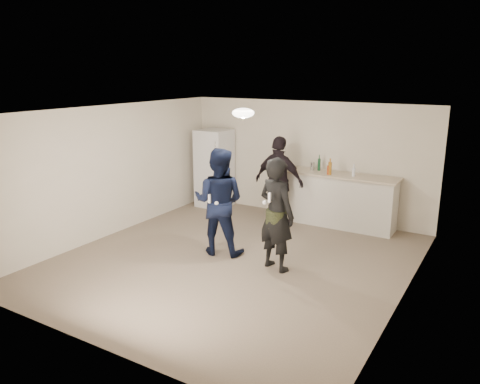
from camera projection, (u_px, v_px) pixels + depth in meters
The scene contains 21 objects.
floor at pixel (234, 260), 7.93m from camera, with size 6.00×6.00×0.00m, color #6B5B4C.
ceiling at pixel (233, 111), 7.29m from camera, with size 6.00×6.00×0.00m, color silver.
wall_back at pixel (306, 160), 10.10m from camera, with size 6.00×6.00×0.00m, color beige.
wall_front at pixel (90, 246), 5.12m from camera, with size 6.00×6.00×0.00m, color beige.
wall_left at pixel (112, 171), 8.98m from camera, with size 6.00×6.00×0.00m, color beige.
wall_right at pixel (409, 215), 6.24m from camera, with size 6.00×6.00×0.00m, color beige.
counter at pixel (331, 200), 9.66m from camera, with size 2.60×0.56×1.05m, color beige.
counter_top at pixel (332, 174), 9.52m from camera, with size 2.68×0.64×0.04m, color #BDAC92.
fridge at pixel (214, 168), 10.92m from camera, with size 0.70×0.70×1.80m, color silver.
fridge_handle at pixel (215, 155), 10.37m from camera, with size 0.02×0.02×0.60m, color silver.
ceiling_dome at pixel (243, 113), 7.56m from camera, with size 0.36×0.36×0.16m, color white.
shaker at pixel (312, 166), 9.78m from camera, with size 0.08×0.08×0.17m, color #ADAEB2.
man at pixel (219, 202), 8.04m from camera, with size 0.90×0.71×1.86m, color #0E183C.
woman at pixel (277, 214), 7.37m from camera, with size 0.67×0.44×1.83m, color black.
camo_shorts at pixel (276, 218), 7.39m from camera, with size 0.34×0.34×0.28m, color #2C3618.
spectator at pixel (279, 182), 9.48m from camera, with size 1.09×0.45×1.85m, color black.
remote_man at pixel (210, 199), 7.77m from camera, with size 0.04×0.04×0.15m, color white.
nunchuk_man at pixel (217, 203), 7.76m from camera, with size 0.07×0.07×0.07m, color white.
remote_woman at pixel (270, 198), 7.08m from camera, with size 0.04×0.04×0.15m, color silver.
nunchuk_woman at pixel (265, 203), 7.18m from camera, with size 0.07×0.07×0.07m, color white.
bottle_cluster at pixel (331, 169), 9.42m from camera, with size 0.85×0.34×0.25m.
Camera 1 is at (3.87, -6.28, 3.12)m, focal length 35.00 mm.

